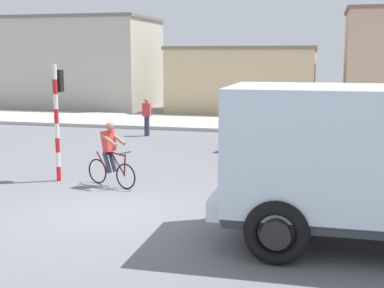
{
  "coord_description": "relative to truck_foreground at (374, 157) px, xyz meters",
  "views": [
    {
      "loc": [
        4.52,
        -10.49,
        3.45
      ],
      "look_at": [
        1.27,
        2.5,
        1.2
      ],
      "focal_mm": 49.77,
      "sensor_mm": 36.0,
      "label": 1
    }
  ],
  "objects": [
    {
      "name": "car_red_near",
      "position": [
        -2.04,
        9.11,
        -0.85
      ],
      "size": [
        4.27,
        2.53,
        1.6
      ],
      "color": "#234C9E",
      "rests_on": "ground"
    },
    {
      "name": "sidewalk_far",
      "position": [
        -5.4,
        16.11,
        -1.59
      ],
      "size": [
        80.0,
        5.0,
        0.16
      ],
      "primitive_type": "cube",
      "color": "#ADADA8",
      "rests_on": "ground"
    },
    {
      "name": "building_corner_left",
      "position": [
        -16.89,
        22.71,
        1.26
      ],
      "size": [
        10.3,
        6.5,
        5.84
      ],
      "color": "#B2AD9E",
      "rests_on": "ground"
    },
    {
      "name": "truck_foreground",
      "position": [
        0.0,
        0.0,
        0.0
      ],
      "size": [
        5.44,
        2.89,
        2.9
      ],
      "color": "silver",
      "rests_on": "ground"
    },
    {
      "name": "ground_plane",
      "position": [
        -5.4,
        0.72,
        -1.67
      ],
      "size": [
        120.0,
        120.0,
        0.0
      ],
      "primitive_type": "plane",
      "color": "slate"
    },
    {
      "name": "building_mid_block",
      "position": [
        -5.62,
        21.83,
        0.3
      ],
      "size": [
        8.45,
        5.62,
        3.93
      ],
      "color": "#D1B284",
      "rests_on": "ground"
    },
    {
      "name": "pedestrian_near_kerb",
      "position": [
        -8.27,
        11.75,
        -0.82
      ],
      "size": [
        0.34,
        0.22,
        1.62
      ],
      "color": "#2D334C",
      "rests_on": "ground"
    },
    {
      "name": "traffic_light_pole",
      "position": [
        -7.96,
        3.38,
        0.4
      ],
      "size": [
        0.24,
        0.43,
        3.2
      ],
      "color": "red",
      "rests_on": "ground"
    },
    {
      "name": "cyclist",
      "position": [
        -6.31,
        3.06,
        -0.8
      ],
      "size": [
        1.61,
        0.77,
        1.72
      ],
      "color": "black",
      "rests_on": "ground"
    }
  ]
}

